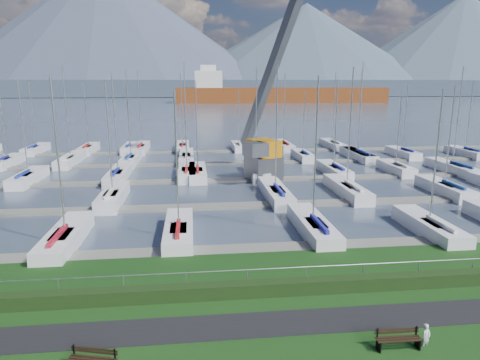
{
  "coord_description": "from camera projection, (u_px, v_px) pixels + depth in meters",
  "views": [
    {
      "loc": [
        -3.55,
        -19.43,
        10.24
      ],
      "look_at": [
        0.0,
        12.0,
        3.0
      ],
      "focal_mm": 32.0,
      "sensor_mm": 36.0,
      "label": 1
    }
  ],
  "objects": [
    {
      "name": "cargo_ship_mid",
      "position": [
        273.0,
        95.0,
        228.2
      ],
      "size": [
        111.65,
        19.95,
        21.5
      ],
      "rotation": [
        0.0,
        0.0,
        -0.02
      ],
      "color": "brown",
      "rests_on": "water"
    },
    {
      "name": "crane",
      "position": [
        266.0,
        128.0,
        47.01
      ],
      "size": [
        7.7,
        12.93,
        22.35
      ],
      "rotation": [
        0.0,
        0.0,
        0.38
      ],
      "color": "#525459",
      "rests_on": "water"
    },
    {
      "name": "bench_left",
      "position": [
        93.0,
        359.0,
        15.51
      ],
      "size": [
        1.85,
        0.88,
        0.85
      ],
      "rotation": [
        0.0,
        0.0,
        -0.27
      ],
      "color": "black",
      "rests_on": "grass"
    },
    {
      "name": "hedge",
      "position": [
        268.0,
        288.0,
        21.02
      ],
      "size": [
        80.0,
        0.7,
        0.7
      ],
      "primitive_type": "cube",
      "color": "black",
      "rests_on": "grass"
    },
    {
      "name": "person",
      "position": [
        426.0,
        334.0,
        16.88
      ],
      "size": [
        0.47,
        0.4,
        1.1
      ],
      "primitive_type": "imported",
      "rotation": [
        0.0,
        0.0,
        0.41
      ],
      "color": "silver",
      "rests_on": "grass"
    },
    {
      "name": "mountains",
      "position": [
        201.0,
        43.0,
        403.82
      ],
      "size": [
        1190.0,
        360.0,
        115.0
      ],
      "color": "#414B5F",
      "rests_on": "water"
    },
    {
      "name": "foothill",
      "position": [
        195.0,
        88.0,
        339.8
      ],
      "size": [
        900.0,
        80.0,
        12.0
      ],
      "primitive_type": "cube",
      "color": "#3D4B5A",
      "rests_on": "water"
    },
    {
      "name": "path",
      "position": [
        279.0,
        323.0,
        18.58
      ],
      "size": [
        160.0,
        2.0,
        0.04
      ],
      "primitive_type": "cube",
      "color": "black",
      "rests_on": "grass"
    },
    {
      "name": "docks",
      "position": [
        226.0,
        180.0,
        46.72
      ],
      "size": [
        90.0,
        41.6,
        0.25
      ],
      "color": "slate",
      "rests_on": "water"
    },
    {
      "name": "water",
      "position": [
        197.0,
        99.0,
        273.43
      ],
      "size": [
        800.0,
        540.0,
        0.2
      ],
      "primitive_type": "cube",
      "color": "#455165"
    },
    {
      "name": "bench_right",
      "position": [
        398.0,
        339.0,
        16.75
      ],
      "size": [
        1.8,
        0.44,
        0.85
      ],
      "rotation": [
        0.0,
        0.0,
        -0.01
      ],
      "color": "black",
      "rests_on": "grass"
    },
    {
      "name": "sailboat_fleet",
      "position": [
        210.0,
        125.0,
        48.91
      ],
      "size": [
        75.16,
        49.73,
        13.59
      ],
      "color": "#1E339A",
      "rests_on": "water"
    },
    {
      "name": "fence",
      "position": [
        267.0,
        269.0,
        21.22
      ],
      "size": [
        80.0,
        0.04,
        0.04
      ],
      "primitive_type": "cylinder",
      "rotation": [
        0.0,
        1.57,
        0.0
      ],
      "color": "gray",
      "rests_on": "grass"
    }
  ]
}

